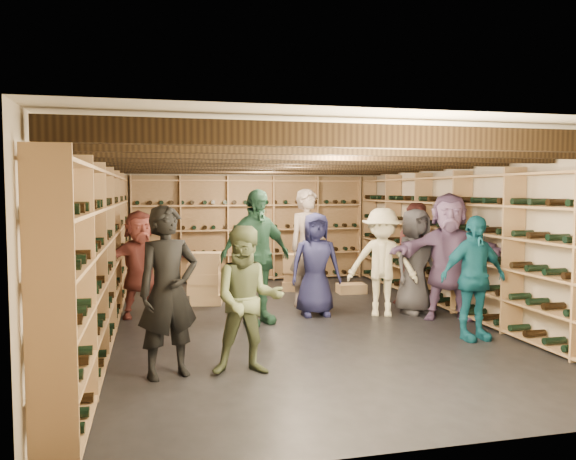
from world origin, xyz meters
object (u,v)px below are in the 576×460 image
(person_6, at_px, (316,264))
(person_5, at_px, (140,264))
(person_7, at_px, (309,248))
(person_8, at_px, (418,255))
(person_3, at_px, (382,262))
(person_1, at_px, (168,292))
(person_10, at_px, (256,257))
(crate_stack_right, at_px, (298,272))
(crate_stack_left, at_px, (205,279))
(person_4, at_px, (473,278))
(person_11, at_px, (448,256))
(person_12, at_px, (415,261))
(crate_loose, at_px, (351,288))
(person_2, at_px, (248,300))

(person_6, bearing_deg, person_5, 171.53)
(person_5, distance_m, person_7, 2.61)
(person_8, bearing_deg, person_3, -128.93)
(person_1, distance_m, person_10, 2.36)
(crate_stack_right, bearing_deg, person_7, -97.49)
(person_3, distance_m, person_7, 1.27)
(crate_stack_left, bearing_deg, person_5, -146.70)
(person_4, xyz_separation_m, person_8, (0.26, 2.01, 0.05))
(crate_stack_left, relative_size, crate_stack_right, 1.25)
(person_3, distance_m, person_6, 0.98)
(person_5, bearing_deg, person_6, -29.63)
(person_11, distance_m, person_12, 0.56)
(person_1, xyz_separation_m, person_7, (2.26, 2.98, 0.09))
(crate_loose, height_order, person_5, person_5)
(crate_loose, bearing_deg, person_7, -138.99)
(crate_stack_left, bearing_deg, crate_stack_right, 26.52)
(crate_stack_right, bearing_deg, person_12, -61.33)
(person_12, bearing_deg, person_5, 148.64)
(person_5, relative_size, person_7, 0.83)
(person_1, xyz_separation_m, person_8, (3.97, 2.58, -0.02))
(person_6, distance_m, person_11, 1.91)
(person_1, bearing_deg, crate_stack_right, 41.18)
(crate_loose, distance_m, person_7, 1.64)
(crate_stack_right, relative_size, person_4, 0.44)
(crate_loose, height_order, person_4, person_4)
(person_12, bearing_deg, crate_stack_right, 97.45)
(person_8, bearing_deg, person_11, -70.37)
(person_2, height_order, person_11, person_11)
(person_2, height_order, person_8, person_8)
(crate_stack_left, bearing_deg, person_10, -68.66)
(person_7, bearing_deg, person_1, -141.43)
(person_4, distance_m, person_8, 2.03)
(crate_stack_left, relative_size, person_3, 0.53)
(crate_stack_right, height_order, person_5, person_5)
(crate_stack_right, bearing_deg, person_11, -60.83)
(person_5, xyz_separation_m, person_10, (1.57, -0.82, 0.15))
(person_1, bearing_deg, person_11, 2.84)
(crate_loose, xyz_separation_m, person_3, (-0.18, -1.83, 0.71))
(crate_stack_left, bearing_deg, person_12, -24.42)
(crate_stack_right, height_order, person_7, person_7)
(person_7, bearing_deg, person_10, -151.01)
(person_6, height_order, person_11, person_11)
(crate_loose, height_order, person_12, person_12)
(person_1, distance_m, person_6, 3.19)
(person_10, distance_m, person_12, 2.45)
(crate_loose, relative_size, person_6, 0.33)
(person_5, bearing_deg, person_11, -33.65)
(person_4, bearing_deg, person_11, 72.22)
(person_2, distance_m, person_10, 2.16)
(person_8, height_order, person_12, person_8)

